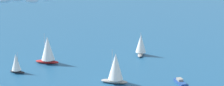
{
  "coord_description": "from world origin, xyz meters",
  "views": [
    {
      "loc": [
        87.78,
        96.41,
        59.81
      ],
      "look_at": [
        -0.17,
        0.1,
        21.39
      ],
      "focal_mm": 68.34,
      "sensor_mm": 36.0,
      "label": 1
    }
  ],
  "objects_px": {
    "motorboat_inshore": "(182,83)",
    "sailboat_mid_cluster": "(115,68)",
    "sailboat_ahead": "(48,50)",
    "sailboat_outer_ring_a": "(16,63)",
    "sailboat_trailing": "(141,45)"
  },
  "relations": [
    {
      "from": "sailboat_mid_cluster",
      "to": "sailboat_outer_ring_a",
      "type": "relative_size",
      "value": 1.51
    },
    {
      "from": "sailboat_mid_cluster",
      "to": "motorboat_inshore",
      "type": "bearing_deg",
      "value": 133.33
    },
    {
      "from": "sailboat_outer_ring_a",
      "to": "sailboat_mid_cluster",
      "type": "bearing_deg",
      "value": 121.73
    },
    {
      "from": "sailboat_ahead",
      "to": "sailboat_mid_cluster",
      "type": "relative_size",
      "value": 1.0
    },
    {
      "from": "motorboat_inshore",
      "to": "sailboat_ahead",
      "type": "height_order",
      "value": "sailboat_ahead"
    },
    {
      "from": "sailboat_mid_cluster",
      "to": "sailboat_outer_ring_a",
      "type": "height_order",
      "value": "sailboat_mid_cluster"
    },
    {
      "from": "motorboat_inshore",
      "to": "sailboat_outer_ring_a",
      "type": "height_order",
      "value": "sailboat_outer_ring_a"
    },
    {
      "from": "sailboat_trailing",
      "to": "sailboat_mid_cluster",
      "type": "distance_m",
      "value": 36.05
    },
    {
      "from": "sailboat_outer_ring_a",
      "to": "sailboat_trailing",
      "type": "bearing_deg",
      "value": 161.58
    },
    {
      "from": "motorboat_inshore",
      "to": "sailboat_trailing",
      "type": "xyz_separation_m",
      "value": [
        -14.67,
        -35.24,
        4.33
      ]
    },
    {
      "from": "motorboat_inshore",
      "to": "sailboat_mid_cluster",
      "type": "bearing_deg",
      "value": -46.67
    },
    {
      "from": "motorboat_inshore",
      "to": "sailboat_mid_cluster",
      "type": "distance_m",
      "value": 25.29
    },
    {
      "from": "sailboat_outer_ring_a",
      "to": "sailboat_ahead",
      "type": "bearing_deg",
      "value": -176.08
    },
    {
      "from": "sailboat_mid_cluster",
      "to": "sailboat_outer_ring_a",
      "type": "distance_m",
      "value": 41.2
    },
    {
      "from": "sailboat_trailing",
      "to": "sailboat_outer_ring_a",
      "type": "bearing_deg",
      "value": -18.42
    }
  ]
}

